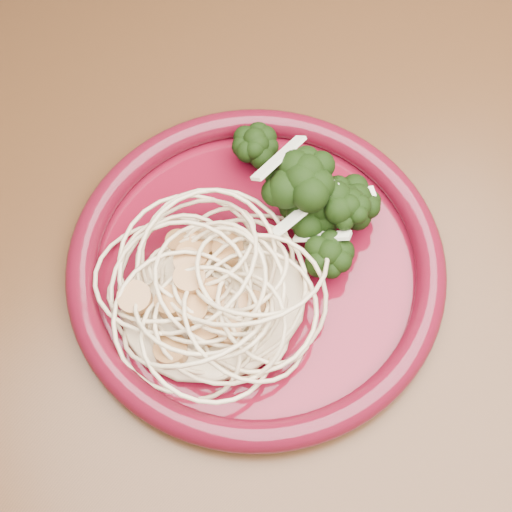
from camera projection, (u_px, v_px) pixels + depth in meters
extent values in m
plane|color=brown|center=(286.00, 447.00, 1.18)|extent=(3.50, 3.50, 0.00)
cube|color=#472814|center=(323.00, 227.00, 0.53)|extent=(1.20, 0.80, 0.04)
cylinder|color=#472814|center=(496.00, 38.00, 1.13)|extent=(0.06, 0.06, 0.71)
cylinder|color=#540817|center=(256.00, 268.00, 0.49)|extent=(0.32, 0.32, 0.01)
torus|color=#540E1B|center=(256.00, 262.00, 0.49)|extent=(0.33, 0.33, 0.02)
ellipsoid|color=beige|center=(214.00, 296.00, 0.46)|extent=(0.16, 0.15, 0.03)
ellipsoid|color=black|center=(305.00, 204.00, 0.49)|extent=(0.12, 0.15, 0.05)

